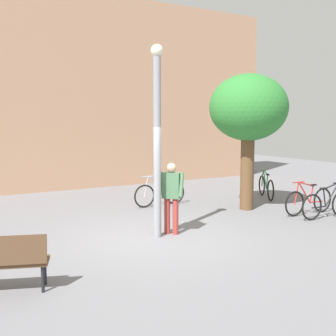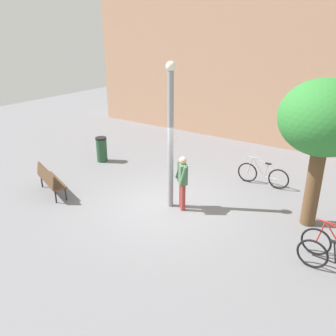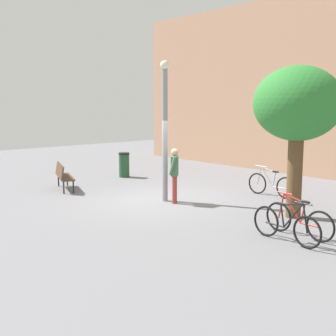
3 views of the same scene
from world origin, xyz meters
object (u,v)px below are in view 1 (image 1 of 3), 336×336
person_by_lamppost (171,193)px  bicycle_black (327,204)px  bicycle_silver (160,194)px  plaza_tree (248,110)px  lamppost (157,134)px  bicycle_green (266,187)px  bicycle_red (309,201)px

person_by_lamppost → bicycle_black: person_by_lamppost is taller
bicycle_silver → plaza_tree: bearing=-41.7°
lamppost → bicycle_green: lamppost is taller
lamppost → bicycle_green: (5.57, 2.38, -1.97)m
bicycle_red → bicycle_black: same height
person_by_lamppost → bicycle_silver: bearing=65.3°
plaza_tree → person_by_lamppost: bearing=-159.7°
bicycle_red → bicycle_green: (0.75, 2.51, -0.00)m
bicycle_red → bicycle_silver: size_ratio=1.00×
plaza_tree → bicycle_green: plaza_tree is taller
lamppost → bicycle_red: lamppost is taller
plaza_tree → bicycle_silver: 3.70m
plaza_tree → bicycle_silver: size_ratio=2.21×
person_by_lamppost → bicycle_black: 4.58m
plaza_tree → bicycle_green: bearing=31.0°
bicycle_green → person_by_lamppost: bearing=-155.7°
plaza_tree → bicycle_green: (1.80, 1.09, -2.58)m
person_by_lamppost → bicycle_red: person_by_lamppost is taller
bicycle_red → person_by_lamppost: bearing=177.8°
lamppost → bicycle_black: (4.88, -0.71, -1.97)m
lamppost → bicycle_black: 5.31m
bicycle_silver → bicycle_black: bearing=-50.6°
lamppost → bicycle_red: bearing=-1.5°
plaza_tree → bicycle_red: 3.13m
bicycle_silver → bicycle_black: 4.88m
bicycle_green → bicycle_silver: size_ratio=0.90×
plaza_tree → bicycle_red: bearing=-53.5°
lamppost → bicycle_green: bearing=23.1°
person_by_lamppost → bicycle_red: bearing=-2.2°
bicycle_red → bicycle_silver: 4.40m
lamppost → plaza_tree: (3.76, 1.29, 0.61)m
plaza_tree → bicycle_black: 3.45m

